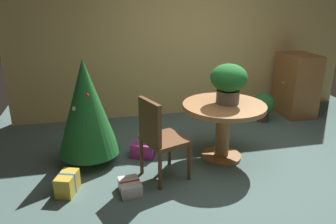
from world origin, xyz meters
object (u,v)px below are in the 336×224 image
flower_vase (229,81)px  wooden_chair_left (159,135)px  holiday_tree (86,107)px  gift_box_gold (67,183)px  potted_plant (263,105)px  gift_box_purple (143,150)px  gift_box_cream (130,187)px  round_dining_table (223,118)px  wooden_cabinet (296,85)px

flower_vase → wooden_chair_left: 1.13m
holiday_tree → gift_box_gold: 0.96m
wooden_chair_left → holiday_tree: holiday_tree is taller
flower_vase → wooden_chair_left: size_ratio=0.51×
holiday_tree → potted_plant: (2.87, 0.83, -0.46)m
gift_box_purple → gift_box_cream: (-0.27, -0.81, -0.03)m
flower_vase → holiday_tree: holiday_tree is taller
round_dining_table → gift_box_gold: bearing=-168.2°
gift_box_gold → wooden_cabinet: bearing=24.1°
flower_vase → wooden_cabinet: bearing=34.8°
flower_vase → gift_box_cream: 1.74m
round_dining_table → gift_box_cream: bearing=-156.8°
flower_vase → wooden_chair_left: flower_vase is taller
gift_box_gold → wooden_cabinet: wooden_cabinet is taller
holiday_tree → gift_box_gold: (-0.25, -0.68, -0.63)m
gift_box_cream → potted_plant: bearing=34.1°
flower_vase → wooden_cabinet: size_ratio=0.46×
round_dining_table → gift_box_purple: bearing=165.4°
round_dining_table → holiday_tree: bearing=170.5°
gift_box_cream → potted_plant: size_ratio=0.63×
gift_box_purple → potted_plant: bearing=21.4°
gift_box_gold → potted_plant: size_ratio=0.69×
round_dining_table → gift_box_cream: (-1.27, -0.55, -0.49)m
round_dining_table → gift_box_gold: size_ratio=3.09×
gift_box_gold → potted_plant: bearing=26.0°
potted_plant → holiday_tree: bearing=-163.8°
round_dining_table → wooden_chair_left: (-0.91, -0.33, -0.01)m
flower_vase → potted_plant: bearing=44.0°
holiday_tree → wooden_cabinet: 3.73m
gift_box_gold → wooden_cabinet: size_ratio=0.31×
flower_vase → gift_box_purple: 1.43m
flower_vase → gift_box_purple: size_ratio=1.38×
flower_vase → potted_plant: size_ratio=1.02×
wooden_chair_left → gift_box_cream: (-0.37, -0.22, -0.48)m
holiday_tree → gift_box_cream: 1.14m
gift_box_purple → wooden_cabinet: 3.11m
gift_box_gold → wooden_chair_left: bearing=4.0°
flower_vase → gift_box_cream: flower_vase is taller
gift_box_gold → holiday_tree: bearing=70.3°
gift_box_gold → flower_vase: bearing=12.3°
round_dining_table → gift_box_cream: 1.47m
holiday_tree → gift_box_gold: bearing=-109.7°
round_dining_table → gift_box_cream: round_dining_table is taller
holiday_tree → wooden_cabinet: bearing=16.0°
round_dining_table → gift_box_purple: size_ratio=2.89×
holiday_tree → potted_plant: size_ratio=2.72×
gift_box_purple → gift_box_gold: bearing=-144.5°
wooden_chair_left → potted_plant: bearing=34.7°
gift_box_purple → gift_box_gold: 1.14m
round_dining_table → wooden_cabinet: bearing=34.7°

